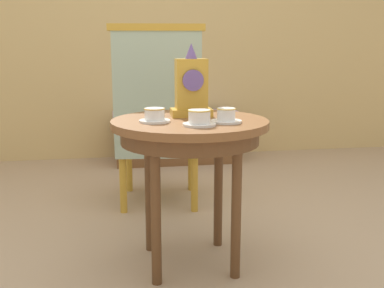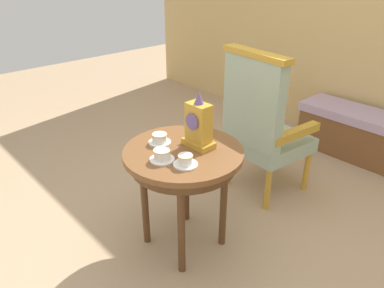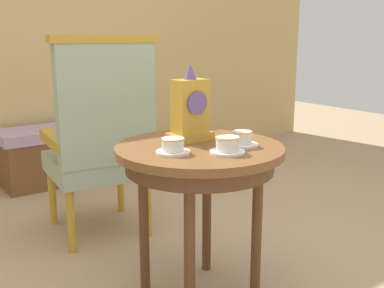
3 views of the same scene
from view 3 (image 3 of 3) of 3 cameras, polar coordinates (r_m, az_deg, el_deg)
name	(u,v)px [view 3 (image 3 of 3)]	position (r m, az deg, el deg)	size (l,w,h in m)	color
ground_plane	(203,287)	(2.30, 1.29, -16.74)	(10.00, 10.00, 0.00)	tan
wall_back	(29,0)	(4.03, -18.97, 16.09)	(6.00, 0.10, 2.80)	tan
side_table	(199,164)	(2.00, 0.90, -2.46)	(0.71, 0.71, 0.69)	brown
teacup_left	(173,146)	(1.84, -2.30, -0.28)	(0.14, 0.14, 0.06)	white
teacup_right	(227,145)	(1.85, 4.28, -0.18)	(0.14, 0.14, 0.07)	white
teacup_center	(242,139)	(1.98, 6.06, 0.55)	(0.13, 0.13, 0.06)	white
mantel_clock	(190,110)	(2.04, -0.21, 4.11)	(0.19, 0.11, 0.34)	gold
armchair	(101,136)	(2.67, -10.88, 0.94)	(0.60, 0.59, 1.14)	#9EB299
window_bench	(72,152)	(3.91, -14.20, -0.93)	(1.12, 0.40, 0.44)	#B299B7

